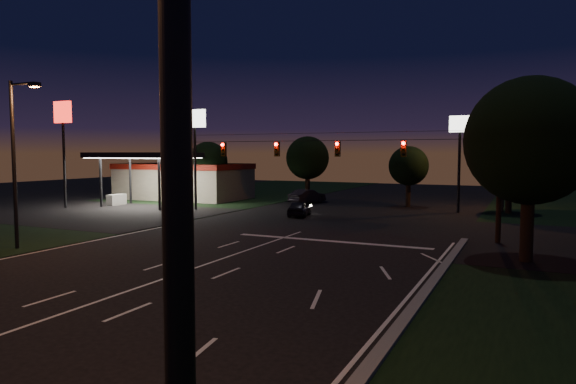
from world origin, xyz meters
The scene contains 22 objects.
ground centered at (0.00, 0.00, 0.00)m, with size 140.00×140.00×0.00m, color black.
cross_street_left centered at (-20.00, 16.00, 0.00)m, with size 20.00×16.00×0.02m, color black.
edge_line_right centered at (9.70, -6.00, 0.01)m, with size 0.14×40.00×0.01m, color silver.
center_line centered at (0.00, -6.00, 0.01)m, with size 0.14×40.00×0.01m, color silver.
stop_bar centered at (3.00, 11.50, 0.01)m, with size 12.00×0.50×0.01m, color silver.
utility_pole_right centered at (12.00, 15.00, 0.00)m, with size 0.30×0.30×9.00m, color black.
utility_pole_left centered at (-12.00, 15.00, 0.00)m, with size 0.28×0.28×8.00m, color black.
signal_span centered at (0.00, 14.96, 5.50)m, with size 24.00×0.40×1.56m.
gas_station centered at (-21.86, 30.39, 2.38)m, with size 14.20×16.10×5.25m.
pole_sign_left_near centered at (-14.00, 22.00, 6.98)m, with size 2.20×0.30×9.10m.
pole_sign_left_far centered at (-26.00, 18.00, 7.61)m, with size 2.00×0.30×10.00m.
pole_sign_right centered at (8.00, 30.00, 6.24)m, with size 1.80×0.30×8.40m.
street_light_right_near centered at (11.24, -14.00, 5.24)m, with size 2.20×0.35×9.00m.
street_light_left centered at (-11.24, 2.00, 5.24)m, with size 2.20×0.35×9.00m.
street_light_right_far centered at (11.24, 32.00, 5.24)m, with size 2.20×0.35×9.00m.
tree_right_near centered at (13.53, 10.17, 5.68)m, with size 6.00×6.00×8.76m.
tree_far_a centered at (-17.98, 30.12, 4.26)m, with size 4.20×4.20×6.42m.
tree_far_b centered at (-7.98, 34.13, 4.61)m, with size 4.60×4.60×6.98m.
tree_far_c centered at (3.02, 33.10, 3.90)m, with size 3.80×3.80×5.86m.
tree_far_d centered at (12.02, 31.13, 4.83)m, with size 4.80×4.80×7.30m.
car_oncoming_a centered at (-3.49, 21.68, 0.63)m, with size 1.48×3.68×1.26m, color black.
car_oncoming_b centered at (-7.17, 31.98, 0.73)m, with size 1.54×4.41×1.45m, color black.
Camera 1 is at (13.50, -16.62, 5.17)m, focal length 32.00 mm.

